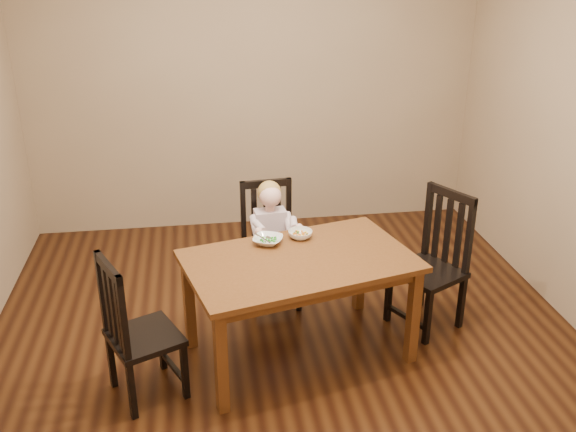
{
  "coord_description": "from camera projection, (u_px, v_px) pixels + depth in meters",
  "views": [
    {
      "loc": [
        -0.53,
        -3.63,
        2.48
      ],
      "look_at": [
        0.05,
        0.25,
        0.79
      ],
      "focal_mm": 40.0,
      "sensor_mm": 36.0,
      "label": 1
    }
  ],
  "objects": [
    {
      "name": "room",
      "position": [
        286.0,
        147.0,
        3.81
      ],
      "size": [
        4.01,
        4.01,
        2.71
      ],
      "color": "#3D200D",
      "rests_on": "ground"
    },
    {
      "name": "chair_child",
      "position": [
        270.0,
        246.0,
        4.66
      ],
      "size": [
        0.42,
        0.4,
        0.91
      ],
      "rotation": [
        0.0,
        0.0,
        3.22
      ],
      "color": "black",
      "rests_on": "room"
    },
    {
      "name": "bowl_veg",
      "position": [
        300.0,
        234.0,
        4.19
      ],
      "size": [
        0.18,
        0.18,
        0.05
      ],
      "primitive_type": "imported",
      "rotation": [
        0.0,
        0.0,
        -0.13
      ],
      "color": "white",
      "rests_on": "dining_table"
    },
    {
      "name": "chair_right",
      "position": [
        433.0,
        263.0,
        4.36
      ],
      "size": [
        0.55,
        0.55,
        0.97
      ],
      "rotation": [
        0.0,
        0.0,
        2.06
      ],
      "color": "black",
      "rests_on": "room"
    },
    {
      "name": "dining_table",
      "position": [
        299.0,
        270.0,
        3.96
      ],
      "size": [
        1.54,
        1.14,
        0.69
      ],
      "rotation": [
        0.0,
        0.0,
        0.25
      ],
      "color": "#552F13",
      "rests_on": "room"
    },
    {
      "name": "toddler",
      "position": [
        271.0,
        233.0,
        4.57
      ],
      "size": [
        0.32,
        0.39,
        0.51
      ],
      "primitive_type": null,
      "rotation": [
        0.0,
        0.0,
        3.22
      ],
      "color": "silver",
      "rests_on": "chair_child"
    },
    {
      "name": "bowl_peas",
      "position": [
        268.0,
        240.0,
        4.11
      ],
      "size": [
        0.24,
        0.24,
        0.05
      ],
      "primitive_type": "imported",
      "rotation": [
        0.0,
        0.0,
        -0.42
      ],
      "color": "white",
      "rests_on": "dining_table"
    },
    {
      "name": "chair_left",
      "position": [
        136.0,
        332.0,
        3.64
      ],
      "size": [
        0.5,
        0.51,
        0.91
      ],
      "rotation": [
        0.0,
        0.0,
        -1.14
      ],
      "color": "black",
      "rests_on": "room"
    },
    {
      "name": "fork",
      "position": [
        263.0,
        239.0,
        4.07
      ],
      "size": [
        0.11,
        0.09,
        0.05
      ],
      "rotation": [
        0.0,
        0.0,
        0.9
      ],
      "color": "silver",
      "rests_on": "bowl_peas"
    }
  ]
}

